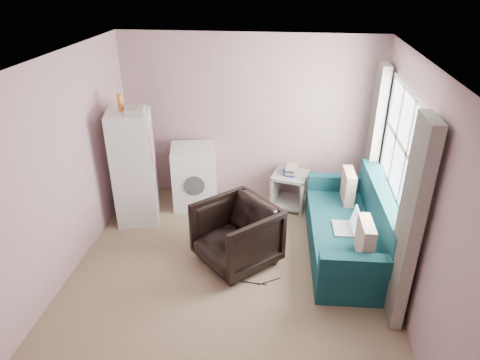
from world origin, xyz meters
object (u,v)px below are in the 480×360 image
object	(u,v)px
armchair	(236,232)
sofa	(353,232)
washing_machine	(194,175)
fridge	(134,167)
side_table	(290,187)

from	to	relation	value
armchair	sofa	size ratio (longest dim) A/B	0.42
armchair	washing_machine	size ratio (longest dim) A/B	0.95
fridge	side_table	distance (m)	2.30
armchair	fridge	xyz separation A→B (m)	(-1.53, 0.84, 0.39)
fridge	sofa	xyz separation A→B (m)	(2.96, -0.51, -0.49)
washing_machine	side_table	world-z (taller)	washing_machine
washing_machine	side_table	bearing A→B (deg)	-9.37
armchair	fridge	bearing A→B (deg)	-162.56
washing_machine	sofa	world-z (taller)	washing_machine
fridge	washing_machine	xyz separation A→B (m)	(0.71, 0.54, -0.34)
fridge	side_table	xyz separation A→B (m)	(2.15, 0.62, -0.50)
armchair	sofa	distance (m)	1.48
side_table	sofa	size ratio (longest dim) A/B	0.33
sofa	armchair	bearing A→B (deg)	-169.43
washing_machine	sofa	xyz separation A→B (m)	(2.25, -1.05, -0.15)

